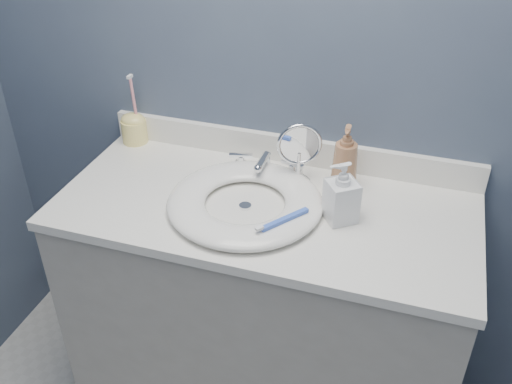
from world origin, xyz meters
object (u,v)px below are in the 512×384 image
at_px(makeup_mirror, 299,151).
at_px(toothbrush_holder, 134,127).
at_px(soap_bottle_amber, 345,158).
at_px(soap_bottle_clear, 342,192).

bearing_deg(makeup_mirror, toothbrush_holder, 150.64).
relative_size(soap_bottle_amber, toothbrush_holder, 0.83).
distance_m(makeup_mirror, toothbrush_holder, 0.61).
bearing_deg(soap_bottle_clear, toothbrush_holder, -143.14).
xyz_separation_m(makeup_mirror, soap_bottle_amber, (0.14, 0.02, -0.01)).
relative_size(soap_bottle_amber, soap_bottle_clear, 1.15).
bearing_deg(soap_bottle_amber, makeup_mirror, -176.24).
bearing_deg(soap_bottle_clear, makeup_mirror, -169.02).
distance_m(soap_bottle_amber, toothbrush_holder, 0.74).
bearing_deg(makeup_mirror, soap_bottle_clear, -64.16).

